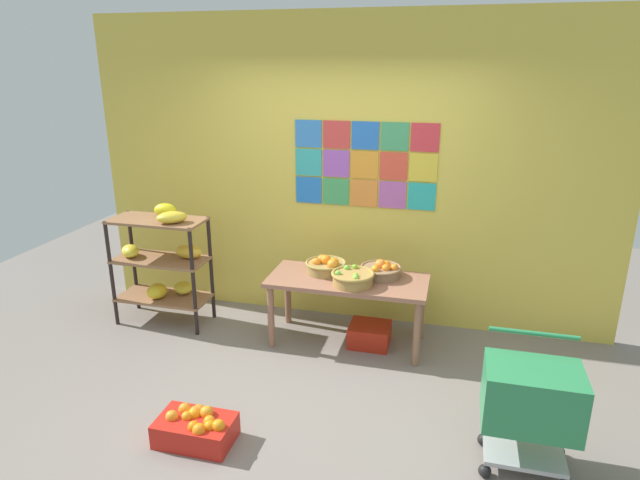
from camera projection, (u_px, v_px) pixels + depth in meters
ground at (300, 404)px, 4.09m from camera, size 9.12×9.12×0.00m
back_wall_with_art at (347, 174)px, 5.10m from camera, size 5.02×0.07×2.89m
banana_shelf_unit at (164, 258)px, 5.20m from camera, size 0.89×0.47×1.18m
display_table at (348, 287)px, 4.83m from camera, size 1.40×0.62×0.63m
fruit_basket_centre at (381, 270)px, 4.82m from camera, size 0.37×0.37×0.16m
fruit_basket_back_left at (326, 265)px, 4.92m from camera, size 0.37×0.37×0.17m
fruit_basket_right at (353, 278)px, 4.65m from camera, size 0.37×0.37×0.14m
produce_crate_under_table at (370, 335)px, 4.93m from camera, size 0.36×0.32×0.19m
orange_crate_foreground at (196, 428)px, 3.66m from camera, size 0.52×0.32×0.23m
shopping_cart at (531, 400)px, 3.31m from camera, size 0.57×0.45×0.84m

